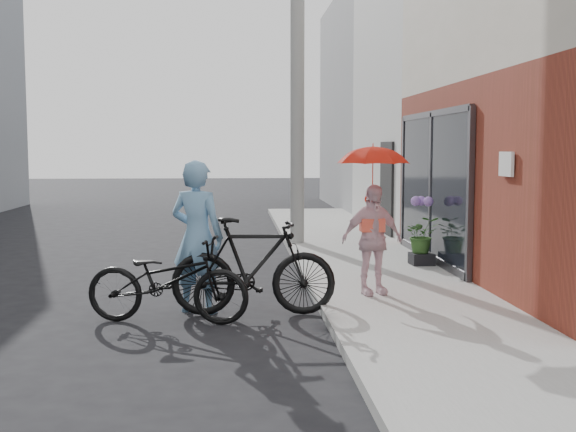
{
  "coord_description": "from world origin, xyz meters",
  "views": [
    {
      "loc": [
        -0.14,
        -8.39,
        2.02
      ],
      "look_at": [
        0.57,
        1.27,
        1.1
      ],
      "focal_mm": 45.0,
      "sensor_mm": 36.0,
      "label": 1
    }
  ],
  "objects": [
    {
      "name": "plaster_building",
      "position": [
        7.2,
        9.0,
        3.5
      ],
      "size": [
        8.0,
        6.0,
        7.0
      ],
      "primitive_type": "cube",
      "color": "silver",
      "rests_on": "ground"
    },
    {
      "name": "kimono_woman",
      "position": [
        1.62,
        0.76,
        0.84
      ],
      "size": [
        0.9,
        0.56,
        1.43
      ],
      "primitive_type": "imported",
      "rotation": [
        0.0,
        0.0,
        0.27
      ],
      "color": "silver",
      "rests_on": "sidewalk"
    },
    {
      "name": "bike_right",
      "position": [
        0.07,
        0.2,
        0.59
      ],
      "size": [
        2.0,
        0.63,
        1.19
      ],
      "primitive_type": "imported",
      "rotation": [
        0.0,
        0.0,
        1.54
      ],
      "color": "black",
      "rests_on": "ground"
    },
    {
      "name": "parasol",
      "position": [
        1.62,
        0.76,
        1.94
      ],
      "size": [
        0.88,
        0.88,
        0.77
      ],
      "primitive_type": "imported",
      "color": "red",
      "rests_on": "kimono_woman"
    },
    {
      "name": "utility_pole",
      "position": [
        1.1,
        6.0,
        3.5
      ],
      "size": [
        0.28,
        0.28,
        7.0
      ],
      "primitive_type": "cylinder",
      "color": "#9E9E99",
      "rests_on": "ground"
    },
    {
      "name": "bike_left",
      "position": [
        -0.92,
        -0.12,
        0.5
      ],
      "size": [
        1.99,
        1.02,
        1.0
      ],
      "primitive_type": "imported",
      "rotation": [
        0.0,
        0.0,
        1.37
      ],
      "color": "black",
      "rests_on": "ground"
    },
    {
      "name": "potted_plant",
      "position": [
        2.88,
        3.05,
        0.61
      ],
      "size": [
        0.54,
        0.47,
        0.6
      ],
      "primitive_type": "imported",
      "color": "#315823",
      "rests_on": "planter"
    },
    {
      "name": "ground",
      "position": [
        0.0,
        0.0,
        0.0
      ],
      "size": [
        80.0,
        80.0,
        0.0
      ],
      "primitive_type": "plane",
      "color": "black",
      "rests_on": "ground"
    },
    {
      "name": "planter",
      "position": [
        2.88,
        3.05,
        0.22
      ],
      "size": [
        0.38,
        0.38,
        0.19
      ],
      "primitive_type": "cube",
      "rotation": [
        0.0,
        0.0,
        0.05
      ],
      "color": "black",
      "rests_on": "sidewalk"
    },
    {
      "name": "east_building_far",
      "position": [
        7.2,
        16.0,
        3.5
      ],
      "size": [
        8.0,
        8.0,
        7.0
      ],
      "primitive_type": "cube",
      "color": "gray",
      "rests_on": "ground"
    },
    {
      "name": "sidewalk",
      "position": [
        2.1,
        2.0,
        0.06
      ],
      "size": [
        2.2,
        24.0,
        0.12
      ],
      "primitive_type": "cube",
      "color": "#979792",
      "rests_on": "ground"
    },
    {
      "name": "officer",
      "position": [
        -0.61,
        0.4,
        0.94
      ],
      "size": [
        0.81,
        0.69,
        1.87
      ],
      "primitive_type": "imported",
      "rotation": [
        0.0,
        0.0,
        2.71
      ],
      "color": "#70A1C8",
      "rests_on": "ground"
    },
    {
      "name": "curb",
      "position": [
        0.94,
        2.0,
        0.06
      ],
      "size": [
        0.12,
        24.0,
        0.12
      ],
      "primitive_type": "cube",
      "color": "#9E9E99",
      "rests_on": "ground"
    }
  ]
}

